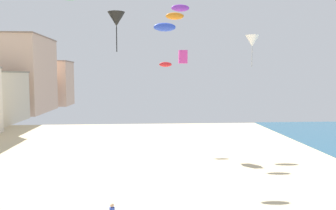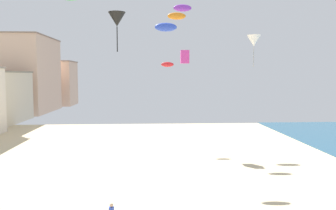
{
  "view_description": "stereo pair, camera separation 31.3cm",
  "coord_description": "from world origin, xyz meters",
  "px_view_note": "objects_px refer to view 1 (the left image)",
  "views": [
    {
      "loc": [
        2.58,
        -7.99,
        9.66
      ],
      "look_at": [
        4.26,
        16.88,
        7.49
      ],
      "focal_mm": 36.98,
      "sensor_mm": 36.0,
      "label": 1
    },
    {
      "loc": [
        2.89,
        -8.01,
        9.66
      ],
      "look_at": [
        4.26,
        16.88,
        7.49
      ],
      "focal_mm": 36.98,
      "sensor_mm": 36.0,
      "label": 2
    }
  ],
  "objects_px": {
    "kite_white_delta": "(252,41)",
    "kite_magenta_box": "(183,57)",
    "kite_black_delta": "(116,19)",
    "kite_purple_parafoil": "(180,8)",
    "kite_red_parafoil": "(165,64)",
    "kite_orange_parafoil": "(175,16)",
    "kite_blue_parafoil": "(165,27)"
  },
  "relations": [
    {
      "from": "kite_purple_parafoil",
      "to": "kite_orange_parafoil",
      "type": "bearing_deg",
      "value": -104.33
    },
    {
      "from": "kite_magenta_box",
      "to": "kite_orange_parafoil",
      "type": "bearing_deg",
      "value": 163.4
    },
    {
      "from": "kite_purple_parafoil",
      "to": "kite_magenta_box",
      "type": "bearing_deg",
      "value": -91.76
    },
    {
      "from": "kite_orange_parafoil",
      "to": "kite_black_delta",
      "type": "bearing_deg",
      "value": -111.04
    },
    {
      "from": "kite_orange_parafoil",
      "to": "kite_blue_parafoil",
      "type": "distance_m",
      "value": 9.84
    },
    {
      "from": "kite_white_delta",
      "to": "kite_blue_parafoil",
      "type": "xyz_separation_m",
      "value": [
        -9.26,
        -1.71,
        1.1
      ]
    },
    {
      "from": "kite_orange_parafoil",
      "to": "kite_white_delta",
      "type": "distance_m",
      "value": 11.29
    },
    {
      "from": "kite_magenta_box",
      "to": "kite_purple_parafoil",
      "type": "height_order",
      "value": "kite_purple_parafoil"
    },
    {
      "from": "kite_magenta_box",
      "to": "kite_red_parafoil",
      "type": "relative_size",
      "value": 0.97
    },
    {
      "from": "kite_white_delta",
      "to": "kite_purple_parafoil",
      "type": "relative_size",
      "value": 1.33
    },
    {
      "from": "kite_purple_parafoil",
      "to": "kite_red_parafoil",
      "type": "bearing_deg",
      "value": -136.07
    },
    {
      "from": "kite_red_parafoil",
      "to": "kite_blue_parafoil",
      "type": "height_order",
      "value": "kite_blue_parafoil"
    },
    {
      "from": "kite_black_delta",
      "to": "kite_magenta_box",
      "type": "bearing_deg",
      "value": 65.38
    },
    {
      "from": "kite_white_delta",
      "to": "kite_magenta_box",
      "type": "bearing_deg",
      "value": 131.46
    },
    {
      "from": "kite_magenta_box",
      "to": "kite_black_delta",
      "type": "bearing_deg",
      "value": -114.62
    },
    {
      "from": "kite_white_delta",
      "to": "kite_black_delta",
      "type": "bearing_deg",
      "value": -149.51
    },
    {
      "from": "kite_red_parafoil",
      "to": "kite_blue_parafoil",
      "type": "xyz_separation_m",
      "value": [
        -0.79,
        -11.74,
        3.25
      ]
    },
    {
      "from": "kite_black_delta",
      "to": "kite_orange_parafoil",
      "type": "bearing_deg",
      "value": 68.96
    },
    {
      "from": "kite_red_parafoil",
      "to": "kite_blue_parafoil",
      "type": "relative_size",
      "value": 0.77
    },
    {
      "from": "kite_blue_parafoil",
      "to": "kite_orange_parafoil",
      "type": "bearing_deg",
      "value": 79.07
    },
    {
      "from": "kite_magenta_box",
      "to": "kite_red_parafoil",
      "type": "xyz_separation_m",
      "value": [
        -2.01,
        2.73,
        -0.86
      ]
    },
    {
      "from": "kite_orange_parafoil",
      "to": "kite_purple_parafoil",
      "type": "xyz_separation_m",
      "value": [
        1.15,
        4.51,
        1.84
      ]
    },
    {
      "from": "kite_orange_parafoil",
      "to": "kite_black_delta",
      "type": "xyz_separation_m",
      "value": [
        -5.96,
        -15.51,
        -2.9
      ]
    },
    {
      "from": "kite_white_delta",
      "to": "kite_red_parafoil",
      "type": "xyz_separation_m",
      "value": [
        -8.47,
        10.03,
        -2.15
      ]
    },
    {
      "from": "kite_white_delta",
      "to": "kite_purple_parafoil",
      "type": "height_order",
      "value": "kite_purple_parafoil"
    },
    {
      "from": "kite_purple_parafoil",
      "to": "kite_white_delta",
      "type": "bearing_deg",
      "value": -62.5
    },
    {
      "from": "kite_orange_parafoil",
      "to": "kite_purple_parafoil",
      "type": "relative_size",
      "value": 0.91
    },
    {
      "from": "kite_magenta_box",
      "to": "kite_black_delta",
      "type": "distance_m",
      "value": 16.86
    },
    {
      "from": "kite_red_parafoil",
      "to": "kite_orange_parafoil",
      "type": "bearing_deg",
      "value": -67.43
    },
    {
      "from": "kite_red_parafoil",
      "to": "kite_purple_parafoil",
      "type": "bearing_deg",
      "value": 43.93
    },
    {
      "from": "kite_orange_parafoil",
      "to": "kite_purple_parafoil",
      "type": "bearing_deg",
      "value": 75.67
    },
    {
      "from": "kite_red_parafoil",
      "to": "kite_magenta_box",
      "type": "bearing_deg",
      "value": -53.56
    }
  ]
}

